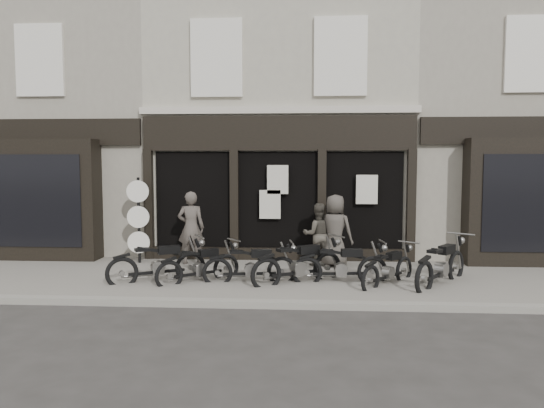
# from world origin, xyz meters

# --- Properties ---
(ground_plane) EXTENTS (90.00, 90.00, 0.00)m
(ground_plane) POSITION_xyz_m (0.00, 0.00, 0.00)
(ground_plane) COLOR #2D2B28
(ground_plane) RESTS_ON ground
(pavement) EXTENTS (30.00, 4.20, 0.12)m
(pavement) POSITION_xyz_m (0.00, 0.90, 0.06)
(pavement) COLOR slate
(pavement) RESTS_ON ground_plane
(kerb) EXTENTS (30.00, 0.25, 0.13)m
(kerb) POSITION_xyz_m (0.00, -1.25, 0.07)
(kerb) COLOR gray
(kerb) RESTS_ON ground_plane
(central_building) EXTENTS (7.30, 6.22, 8.34)m
(central_building) POSITION_xyz_m (0.00, 5.95, 4.08)
(central_building) COLOR #A6A18E
(central_building) RESTS_ON ground
(neighbour_left) EXTENTS (5.60, 6.73, 8.34)m
(neighbour_left) POSITION_xyz_m (-6.35, 5.90, 4.04)
(neighbour_left) COLOR gray
(neighbour_left) RESTS_ON ground
(neighbour_right) EXTENTS (5.60, 6.73, 8.34)m
(neighbour_right) POSITION_xyz_m (6.35, 5.90, 4.04)
(neighbour_right) COLOR gray
(neighbour_right) RESTS_ON ground
(motorcycle_0) EXTENTS (2.01, 1.30, 1.05)m
(motorcycle_0) POSITION_xyz_m (-2.49, 0.33, 0.42)
(motorcycle_0) COLOR black
(motorcycle_0) RESTS_ON ground
(motorcycle_1) EXTENTS (1.71, 1.45, 0.97)m
(motorcycle_1) POSITION_xyz_m (-1.58, 0.35, 0.39)
(motorcycle_1) COLOR black
(motorcycle_1) RESTS_ON ground
(motorcycle_2) EXTENTS (2.05, 0.62, 0.99)m
(motorcycle_2) POSITION_xyz_m (-0.45, 0.37, 0.39)
(motorcycle_2) COLOR black
(motorcycle_2) RESTS_ON ground
(motorcycle_3) EXTENTS (2.02, 1.46, 1.08)m
(motorcycle_3) POSITION_xyz_m (0.59, 0.39, 0.43)
(motorcycle_3) COLOR black
(motorcycle_3) RESTS_ON ground
(motorcycle_4) EXTENTS (2.10, 0.57, 1.01)m
(motorcycle_4) POSITION_xyz_m (1.51, 0.49, 0.40)
(motorcycle_4) COLOR black
(motorcycle_4) RESTS_ON ground
(motorcycle_5) EXTENTS (1.44, 1.63, 0.94)m
(motorcycle_5) POSITION_xyz_m (2.51, 0.36, 0.37)
(motorcycle_5) COLOR black
(motorcycle_5) RESTS_ON ground
(motorcycle_6) EXTENTS (1.65, 1.98, 1.11)m
(motorcycle_6) POSITION_xyz_m (3.64, 0.43, 0.44)
(motorcycle_6) COLOR black
(motorcycle_6) RESTS_ON ground
(man_left) EXTENTS (0.70, 0.48, 1.85)m
(man_left) POSITION_xyz_m (-2.17, 2.21, 1.05)
(man_left) COLOR #4B433D
(man_left) RESTS_ON pavement
(man_centre) EXTENTS (0.81, 0.65, 1.56)m
(man_centre) POSITION_xyz_m (1.04, 2.22, 0.90)
(man_centre) COLOR #444037
(man_centre) RESTS_ON pavement
(man_right) EXTENTS (1.03, 0.87, 1.79)m
(man_right) POSITION_xyz_m (1.46, 2.10, 1.02)
(man_right) COLOR #433E38
(man_right) RESTS_ON pavement
(advert_sign_post) EXTENTS (0.56, 0.36, 2.31)m
(advert_sign_post) POSITION_xyz_m (-3.53, 2.26, 1.13)
(advert_sign_post) COLOR black
(advert_sign_post) RESTS_ON ground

